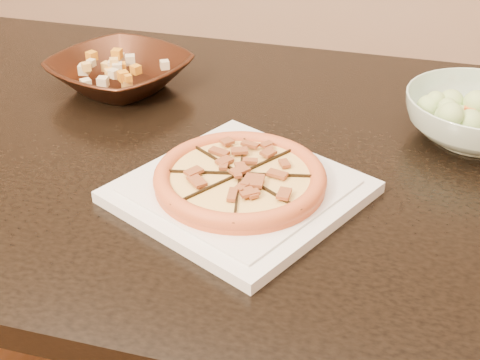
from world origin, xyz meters
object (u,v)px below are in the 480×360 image
Objects in this scene: dining_table at (212,189)px; bronze_bowl at (120,73)px; pizza at (240,178)px; plate at (240,191)px; salad_bowl at (478,117)px.

bronze_bowl reaches higher than dining_table.
bronze_bowl is (-0.34, 0.29, -0.00)m from pizza.
bronze_bowl is at bearing 139.44° from plate.
dining_table is at bearing 124.70° from plate.
bronze_bowl is 1.02× the size of salad_bowl.
bronze_bowl is at bearing 139.44° from pizza.
bronze_bowl is at bearing 148.29° from dining_table.
dining_table is at bearing -31.71° from bronze_bowl.
plate is (0.10, -0.14, 0.11)m from dining_table.
salad_bowl is (0.42, 0.16, 0.13)m from dining_table.
plate is 1.62× the size of salad_bowl.
dining_table is 6.17× the size of salad_bowl.
plate is at bearing -55.30° from dining_table.
dining_table is 6.04× the size of bronze_bowl.
salad_bowl is at bearing 43.08° from pizza.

